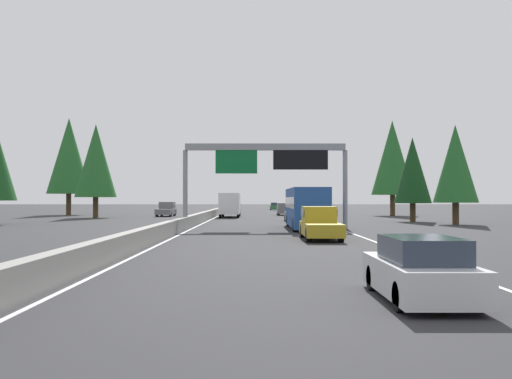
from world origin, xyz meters
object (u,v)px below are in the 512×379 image
box_truck_mid_left (230,204)px  oncoming_near (166,209)px  conifer_left_mid (96,161)px  conifer_right_near (455,164)px  pickup_mid_right (320,223)px  bus_mid_center (306,206)px  sedan_distant_b (275,207)px  conifer_right_mid (413,170)px  conifer_right_far (392,158)px  sedan_far_right (420,271)px  minivan_far_center (285,208)px  conifer_left_far (69,156)px  sign_gantry_overhead (267,161)px  sedan_near_right (294,215)px

box_truck_mid_left → oncoming_near: size_ratio=1.52×
conifer_left_mid → conifer_right_near: bearing=-115.6°
pickup_mid_right → conifer_right_near: size_ratio=0.63×
bus_mid_center → oncoming_near: size_ratio=2.05×
sedan_distant_b → conifer_right_mid: 58.66m
sedan_distant_b → box_truck_mid_left: box_truck_mid_left is taller
oncoming_near → conifer_right_far: bearing=93.5°
sedan_far_right → minivan_far_center: minivan_far_center is taller
conifer_right_near → conifer_left_far: bearing=56.5°
sedan_far_right → conifer_left_mid: bearing=22.4°
conifer_right_near → conifer_left_mid: size_ratio=0.79×
conifer_right_far → sedan_distant_b: bearing=21.0°
minivan_far_center → oncoming_near: size_ratio=0.89×
minivan_far_center → conifer_right_near: size_ratio=0.56×
conifer_right_near → conifer_right_mid: 6.51m
pickup_mid_right → conifer_left_mid: 42.89m
sign_gantry_overhead → conifer_right_mid: 19.57m
sedan_near_right → conifer_left_far: conifer_left_far is taller
sedan_far_right → oncoming_near: (61.71, 15.36, 0.23)m
sedan_near_right → conifer_right_far: bearing=-38.3°
minivan_far_center → conifer_left_mid: 26.31m
sedan_near_right → box_truck_mid_left: 14.35m
sign_gantry_overhead → sedan_distant_b: (70.21, -2.88, -4.52)m
bus_mid_center → conifer_right_mid: conifer_right_mid is taller
sign_gantry_overhead → conifer_right_near: bearing=-68.1°
conifer_right_far → conifer_right_mid: bearing=172.3°
sedan_near_right → conifer_right_far: conifer_right_far is taller
sedan_far_right → bus_mid_center: 31.07m
pickup_mid_right → conifer_left_far: 56.08m
bus_mid_center → conifer_left_far: bearing=39.9°
sedan_distant_b → oncoming_near: oncoming_near is taller
oncoming_near → sedan_far_right: bearing=14.0°
conifer_left_mid → conifer_left_far: bearing=31.5°
box_truck_mid_left → oncoming_near: box_truck_mid_left is taller
sign_gantry_overhead → bus_mid_center: size_ratio=1.10×
pickup_mid_right → conifer_right_near: bearing=-37.8°
oncoming_near → conifer_right_mid: size_ratio=0.67×
sign_gantry_overhead → pickup_mid_right: 12.48m
sign_gantry_overhead → bus_mid_center: (-0.04, -2.94, -3.49)m
sedan_near_right → conifer_right_mid: (-1.33, -11.71, 4.42)m
sedan_far_right → box_truck_mid_left: size_ratio=0.52×
minivan_far_center → conifer_right_mid: conifer_right_mid is taller
sign_gantry_overhead → conifer_left_far: 44.75m
conifer_right_mid → oncoming_near: bearing=57.0°
conifer_right_mid → conifer_left_mid: bearing=71.6°
sedan_distant_b → bus_mid_center: size_ratio=0.38×
conifer_right_far → sedan_near_right: bearing=141.7°
sedan_far_right → sedan_near_right: bearing=-0.2°
oncoming_near → conifer_right_mid: 32.72m
oncoming_near → conifer_right_far: conifer_right_far is taller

